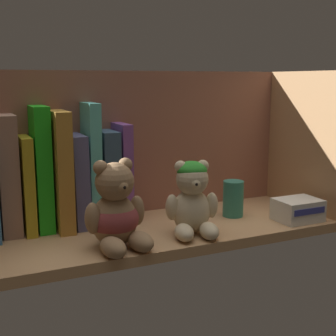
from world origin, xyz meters
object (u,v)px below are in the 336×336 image
Objects in this scene: book_7 at (90,163)px; teddy_bear_larger at (116,213)px; book_2 at (7,175)px; book_6 at (76,179)px; book_5 at (58,169)px; small_product_box at (298,210)px; book_4 at (40,168)px; pillar_candle at (233,199)px; book_8 at (106,176)px; teddy_bear_smaller at (192,200)px; book_3 at (26,184)px; book_9 at (121,171)px.

teddy_bear_larger is at bearing -90.35° from book_7.
book_2 is 1.23× the size of book_6.
book_6 is (3.38, 0.00, -2.39)cm from book_5.
book_2 is 0.98× the size of book_5.
small_product_box is at bearing -20.48° from book_5.
book_4 is 1.31× the size of book_6.
book_6 reaches higher than pillar_candle.
pillar_candle is at bearing -12.74° from book_4.
small_product_box is at bearing -25.36° from book_8.
book_4 reaches higher than small_product_box.
pillar_candle is (13.50, 6.80, -2.86)cm from teddy_bear_smaller.
book_3 is 0.77× the size of book_4.
book_4 is 1.71× the size of teddy_bear_smaller.
book_7 is (12.78, 0.00, 2.99)cm from book_3.
small_product_box is (49.24, -17.11, -9.81)cm from book_4.
teddy_bear_larger is at bearing -101.68° from book_8.
book_3 is 4.05cm from book_4.
teddy_bear_larger is 39.70cm from small_product_box.
book_7 is at bearing 0.00° from book_4.
book_2 is at bearing 162.84° from small_product_box.
book_2 is 35.30cm from teddy_bear_smaller.
teddy_bear_smaller is at bearing 176.28° from small_product_box.
book_2 is at bearing 153.62° from teddy_bear_smaller.
teddy_bear_larger is at bearing -111.93° from book_9.
book_8 is (13.13, 0.00, -2.64)cm from book_4.
book_2 is 1.22× the size of book_3.
book_4 is at bearing 160.84° from small_product_box.
book_2 is at bearing 180.00° from book_9.
teddy_bear_larger is (-6.60, -16.40, -3.96)cm from book_9.
book_5 is 1.26× the size of book_6.
teddy_bear_smaller is at bearing -60.38° from book_9.
book_4 reaches higher than book_6.
book_8 reaches higher than pillar_candle.
book_4 is 7.38cm from book_6.
teddy_bear_larger is 1.11× the size of teddy_bear_smaller.
book_4 reaches higher than teddy_bear_larger.
book_3 is at bearing 0.00° from book_2.
pillar_candle is at bearing -16.87° from book_7.
book_5 is at bearing 180.00° from book_9.
book_4 is 13.39cm from book_8.
book_3 is 0.80× the size of book_5.
book_8 is 0.93× the size of book_9.
book_2 is 2.51× the size of small_product_box.
book_5 reaches higher than book_3.
book_8 is 3.28cm from book_9.
book_7 is 17.50cm from teddy_bear_larger.
pillar_candle is at bearing -15.34° from book_6.
pillar_candle is at bearing 26.74° from teddy_bear_smaller.
book_5 is at bearing 159.52° from small_product_box.
small_product_box is at bearing -18.16° from book_3.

